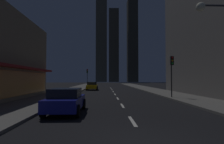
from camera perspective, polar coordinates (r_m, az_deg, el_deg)
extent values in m
cube|color=black|center=(37.92, -0.16, -5.17)|extent=(78.00, 136.00, 0.10)
cube|color=#605E59|center=(38.79, 10.27, -4.88)|extent=(4.00, 76.00, 0.15)
cube|color=#605E59|center=(38.32, -10.72, -4.91)|extent=(4.00, 76.00, 0.15)
cube|color=silver|center=(9.35, 6.12, -14.39)|extent=(0.16, 2.20, 0.01)
cube|color=silver|center=(14.44, 3.11, -10.01)|extent=(0.16, 2.20, 0.01)
cube|color=silver|center=(19.59, 1.71, -7.92)|extent=(0.16, 2.20, 0.01)
cube|color=silver|center=(24.76, 0.90, -6.69)|extent=(0.16, 2.20, 0.01)
cube|color=silver|center=(29.94, 0.37, -5.89)|extent=(0.16, 2.20, 0.01)
cube|color=silver|center=(35.12, 0.00, -5.32)|extent=(0.16, 2.20, 0.01)
cube|color=silver|center=(40.31, -0.28, -4.90)|extent=(0.16, 2.20, 0.01)
cube|color=silver|center=(45.51, -0.49, -4.58)|extent=(0.16, 2.20, 0.01)
cube|color=#D88C3F|center=(18.61, -26.61, -3.09)|extent=(0.10, 15.38, 2.20)
cube|color=maroon|center=(18.47, -25.41, 1.23)|extent=(0.90, 15.98, 0.20)
cube|color=#4E4A3A|center=(130.49, -3.17, 11.77)|extent=(7.19, 7.57, 66.40)
cube|color=#403D30|center=(126.58, 0.54, 7.95)|extent=(6.36, 5.13, 48.00)
cube|color=#322F25|center=(123.49, 6.08, 9.20)|extent=(6.14, 8.78, 52.17)
cube|color=navy|center=(11.70, -13.60, -8.83)|extent=(1.80, 4.20, 0.65)
cube|color=black|center=(11.45, -13.78, -6.16)|extent=(1.64, 2.00, 0.55)
cylinder|color=black|center=(13.28, -16.17, -9.18)|extent=(0.22, 0.68, 0.68)
cylinder|color=black|center=(12.97, -8.50, -9.41)|extent=(0.22, 0.68, 0.68)
cylinder|color=black|center=(10.61, -19.90, -10.96)|extent=(0.22, 0.68, 0.68)
cylinder|color=black|center=(10.22, -10.28, -11.40)|extent=(0.22, 0.68, 0.68)
sphere|color=white|center=(13.80, -14.15, -7.57)|extent=(0.18, 0.18, 0.18)
sphere|color=white|center=(13.62, -9.58, -7.68)|extent=(0.18, 0.18, 0.18)
cube|color=gold|center=(34.50, -5.96, -4.36)|extent=(1.80, 4.20, 0.65)
cube|color=black|center=(34.28, -5.98, -3.44)|extent=(1.64, 2.00, 0.55)
cylinder|color=black|center=(35.98, -7.22, -4.70)|extent=(0.22, 0.68, 0.68)
cylinder|color=black|center=(35.86, -4.41, -4.71)|extent=(0.22, 0.68, 0.68)
cylinder|color=black|center=(33.19, -7.65, -4.92)|extent=(0.22, 0.68, 0.68)
cylinder|color=black|center=(33.07, -4.60, -4.94)|extent=(0.22, 0.68, 0.68)
sphere|color=white|center=(36.58, -6.61, -4.14)|extent=(0.18, 0.18, 0.18)
sphere|color=white|center=(36.51, -4.89, -4.15)|extent=(0.18, 0.18, 0.18)
cylinder|color=gold|center=(24.38, -13.06, -5.72)|extent=(0.22, 0.22, 0.55)
sphere|color=gold|center=(24.36, -13.06, -5.08)|extent=(0.21, 0.21, 0.21)
cylinder|color=gold|center=(24.39, -13.07, -6.30)|extent=(0.30, 0.30, 0.06)
cylinder|color=gold|center=(24.41, -13.43, -5.65)|extent=(0.10, 0.10, 0.10)
cylinder|color=gold|center=(24.35, -12.69, -5.66)|extent=(0.10, 0.10, 0.10)
cylinder|color=#2D2D2D|center=(20.41, 17.34, -1.28)|extent=(0.12, 0.12, 4.20)
cube|color=black|center=(20.30, 17.48, 3.25)|extent=(0.32, 0.24, 0.90)
sphere|color=red|center=(20.21, 17.60, 4.07)|extent=(0.18, 0.18, 0.18)
sphere|color=#F2B20C|center=(20.18, 17.61, 3.28)|extent=(0.18, 0.18, 0.18)
sphere|color=#19D833|center=(20.16, 17.62, 2.49)|extent=(0.18, 0.18, 0.18)
cylinder|color=#2D2D2D|center=(45.81, -7.39, -1.74)|extent=(0.12, 0.12, 4.20)
cube|color=black|center=(45.65, -7.40, 0.27)|extent=(0.32, 0.24, 0.90)
sphere|color=red|center=(45.54, -7.42, 0.63)|extent=(0.18, 0.18, 0.18)
sphere|color=#F2B20C|center=(45.52, -7.42, 0.28)|extent=(0.18, 0.18, 0.18)
sphere|color=#19D833|center=(45.51, -7.42, -0.07)|extent=(0.18, 0.18, 0.18)
cylinder|color=#38383D|center=(13.99, 28.00, 17.15)|extent=(1.60, 0.12, 0.12)
sphere|color=#FCF7CC|center=(13.59, 24.95, 17.23)|extent=(0.56, 0.56, 0.56)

